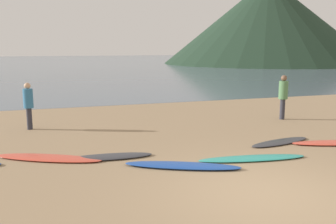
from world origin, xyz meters
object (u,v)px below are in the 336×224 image
surfboard_6 (280,142)px  person_1 (28,102)px  person_0 (283,93)px  surfboard_5 (252,158)px  surfboard_4 (182,166)px  surfboard_3 (109,157)px  surfboard_2 (48,158)px

surfboard_6 → person_1: size_ratio=1.37×
person_0 → surfboard_5: bearing=16.7°
surfboard_4 → surfboard_6: 3.56m
surfboard_3 → surfboard_5: (3.25, -1.21, -0.00)m
surfboard_5 → person_1: bearing=143.7°
surfboard_2 → person_1: size_ratio=1.76×
surfboard_4 → surfboard_5: (1.80, 0.03, -0.01)m
surfboard_2 → surfboard_4: size_ratio=1.03×
surfboard_2 → surfboard_6: bearing=23.7°
surfboard_4 → person_1: size_ratio=1.71×
surfboard_3 → surfboard_6: surfboard_3 is taller
surfboard_4 → surfboard_5: bearing=26.7°
surfboard_5 → person_1: size_ratio=1.74×
surfboard_2 → person_0: size_ratio=1.64×
surfboard_2 → surfboard_3: bearing=13.4°
surfboard_6 → person_1: 7.95m
surfboard_3 → surfboard_6: bearing=4.1°
surfboard_4 → person_0: size_ratio=1.59×
surfboard_5 → surfboard_6: size_ratio=1.27×
surfboard_2 → surfboard_3: (1.40, -0.36, -0.00)m
surfboard_2 → person_1: bearing=126.0°
surfboard_6 → person_0: (2.16, 2.97, 0.94)m
surfboard_3 → surfboard_5: surfboard_3 is taller
surfboard_4 → surfboard_5: size_ratio=0.98×
person_0 → person_1: 8.97m
surfboard_3 → surfboard_4: size_ratio=0.81×
surfboard_2 → surfboard_3: 1.45m
surfboard_4 → surfboard_6: surfboard_4 is taller
surfboard_5 → surfboard_2: bearing=170.4°
surfboard_6 → surfboard_5: bearing=-156.9°
person_0 → person_1: size_ratio=1.07×
surfboard_5 → person_0: person_0 is taller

